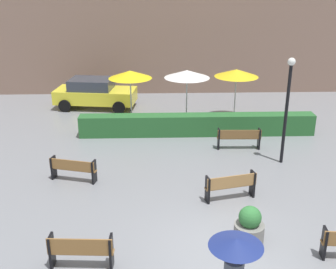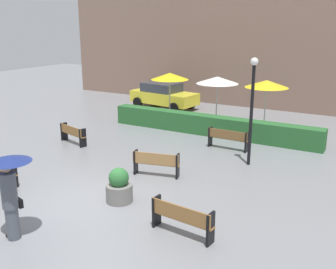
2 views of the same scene
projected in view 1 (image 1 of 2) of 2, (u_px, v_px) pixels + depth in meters
name	position (u px, v px, depth m)	size (l,w,h in m)	color
ground_plane	(223.00, 250.00, 10.89)	(60.00, 60.00, 0.00)	gray
bench_back_row	(239.00, 137.00, 17.03)	(1.78, 0.39, 0.85)	brown
bench_near_left	(81.00, 250.00, 10.06)	(1.59, 0.44, 0.88)	olive
bench_mid_center	(231.00, 185.00, 13.17)	(1.67, 0.69, 0.86)	#9E7242
bench_far_left	(73.00, 168.00, 14.38)	(1.65, 0.73, 0.81)	olive
planter_pot	(249.00, 227.00, 11.07)	(0.80, 0.80, 1.06)	slate
lamp_post	(287.00, 101.00, 15.11)	(0.28, 0.28, 4.00)	black
patio_umbrella_yellow	(130.00, 75.00, 19.02)	(1.99, 1.99, 2.63)	silver
patio_umbrella_white	(187.00, 74.00, 19.32)	(2.11, 2.11, 2.58)	silver
patio_umbrella_yellow_far	(236.00, 73.00, 19.80)	(2.08, 2.08, 2.52)	silver
hedge_strip	(197.00, 125.00, 18.57)	(10.38, 0.70, 0.93)	#28602D
parked_car	(95.00, 93.00, 22.24)	(4.40, 2.42, 1.57)	yellow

